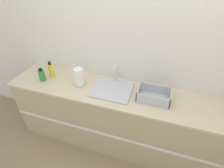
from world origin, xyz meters
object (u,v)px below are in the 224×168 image
Objects in this scene: sink at (112,89)px; dish_rack at (154,96)px; bottle_green at (42,75)px; bottle_yellow at (51,70)px; paper_towel_roll at (79,77)px.

sink is 0.49m from dish_rack.
bottle_green is (-1.39, -0.06, 0.03)m from dish_rack.
bottle_yellow reaches higher than dish_rack.
paper_towel_roll is 0.65× the size of dish_rack.
paper_towel_roll is 1.35× the size of bottle_green.
dish_rack is 2.06× the size of bottle_green.
sink is 1.31× the size of dish_rack.
bottle_yellow is at bearing 177.69° from dish_rack.
paper_towel_roll is 1.07× the size of bottle_yellow.
dish_rack is (0.89, 0.01, -0.07)m from paper_towel_roll.
bottle_green is (-0.91, -0.08, 0.06)m from sink.
paper_towel_roll reaches higher than bottle_green.
dish_rack is (0.48, -0.02, 0.03)m from sink.
paper_towel_roll is (-0.41, -0.03, 0.10)m from sink.
bottle_green is at bearing -174.75° from sink.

